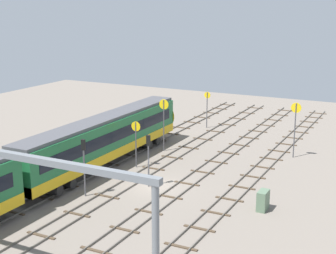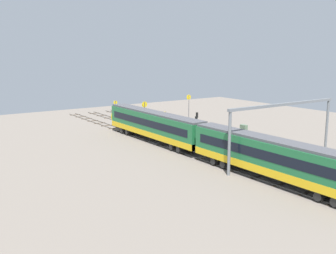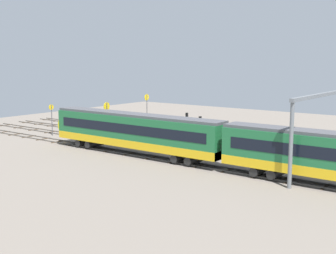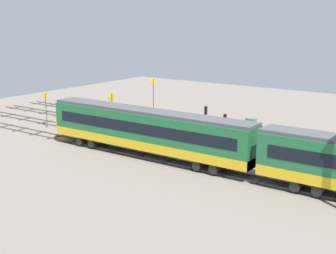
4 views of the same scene
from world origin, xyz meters
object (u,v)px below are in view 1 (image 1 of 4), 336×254
at_px(train, 18,176).
at_px(signal_light_trackside_approach, 84,159).
at_px(overhead_gantry, 3,183).
at_px(speed_sign_mid_trackside, 136,137).
at_px(signal_light_trackside_departure, 148,153).
at_px(relay_cabinet, 263,201).
at_px(speed_sign_near_foreground, 207,105).
at_px(speed_sign_far_trackside, 295,121).
at_px(speed_sign_distant_end, 164,117).

relative_size(train, signal_light_trackside_approach, 10.32).
bearing_deg(overhead_gantry, speed_sign_mid_trackside, 11.29).
relative_size(signal_light_trackside_departure, relay_cabinet, 2.95).
bearing_deg(overhead_gantry, speed_sign_near_foreground, 6.27).
relative_size(speed_sign_far_trackside, signal_light_trackside_departure, 1.25).
xyz_separation_m(signal_light_trackside_approach, signal_light_trackside_departure, (4.35, -3.61, -0.14)).
relative_size(speed_sign_near_foreground, relay_cabinet, 2.96).
bearing_deg(overhead_gantry, signal_light_trackside_approach, 18.01).
xyz_separation_m(speed_sign_mid_trackside, speed_sign_far_trackside, (10.18, -12.90, 0.80)).
height_order(overhead_gantry, speed_sign_far_trackside, overhead_gantry).
relative_size(train, signal_light_trackside_departure, 10.86).
height_order(train, relay_cabinet, train).
bearing_deg(overhead_gantry, relay_cabinet, -30.36).
bearing_deg(signal_light_trackside_approach, signal_light_trackside_departure, -39.72).
distance_m(train, speed_sign_near_foreground, 30.85).
xyz_separation_m(speed_sign_distant_end, relay_cabinet, (-10.71, -14.23, -3.01)).
bearing_deg(relay_cabinet, speed_sign_far_trackside, 4.49).
height_order(signal_light_trackside_approach, signal_light_trackside_departure, signal_light_trackside_approach).
bearing_deg(speed_sign_mid_trackside, signal_light_trackside_departure, -137.94).
distance_m(speed_sign_far_trackside, speed_sign_distant_end, 13.68).
xyz_separation_m(train, signal_light_trackside_approach, (4.46, -2.97, 0.52)).
relative_size(train, relay_cabinet, 32.03).
bearing_deg(signal_light_trackside_approach, speed_sign_far_trackside, -34.62).
relative_size(speed_sign_distant_end, signal_light_trackside_departure, 1.22).
bearing_deg(speed_sign_distant_end, speed_sign_far_trackside, -72.89).
relative_size(speed_sign_distant_end, relay_cabinet, 3.61).
relative_size(speed_sign_distant_end, signal_light_trackside_approach, 1.16).
bearing_deg(signal_light_trackside_departure, speed_sign_far_trackside, -32.92).
relative_size(speed_sign_mid_trackside, speed_sign_distant_end, 0.81).
xyz_separation_m(train, signal_light_trackside_departure, (8.81, -6.58, 0.38)).
xyz_separation_m(overhead_gantry, speed_sign_mid_trackside, (21.30, 4.25, -3.08)).
bearing_deg(relay_cabinet, speed_sign_near_foreground, 32.21).
distance_m(speed_sign_mid_trackside, speed_sign_far_trackside, 16.45).
relative_size(overhead_gantry, speed_sign_mid_trackside, 4.27).
xyz_separation_m(speed_sign_near_foreground, speed_sign_far_trackside, (-7.65, -12.95, 0.86)).
bearing_deg(speed_sign_mid_trackside, speed_sign_near_foreground, 0.16).
bearing_deg(speed_sign_mid_trackside, signal_light_trackside_approach, -179.56).
height_order(speed_sign_near_foreground, relay_cabinet, speed_sign_near_foreground).
height_order(overhead_gantry, signal_light_trackside_approach, overhead_gantry).
height_order(speed_sign_mid_trackside, speed_sign_far_trackside, speed_sign_far_trackside).
relative_size(train, speed_sign_far_trackside, 8.72).
xyz_separation_m(speed_sign_near_foreground, signal_light_trackside_approach, (-26.25, -0.11, 0.20)).
relative_size(overhead_gantry, relay_cabinet, 12.42).
height_order(train, overhead_gantry, overhead_gantry).
bearing_deg(signal_light_trackside_approach, train, 146.35).
height_order(speed_sign_far_trackside, relay_cabinet, speed_sign_far_trackside).
height_order(speed_sign_distant_end, relay_cabinet, speed_sign_distant_end).
height_order(speed_sign_far_trackside, signal_light_trackside_departure, speed_sign_far_trackside).
bearing_deg(speed_sign_far_trackside, speed_sign_distant_end, 107.11).
height_order(speed_sign_far_trackside, signal_light_trackside_approach, speed_sign_far_trackside).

